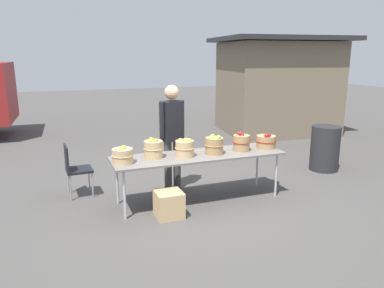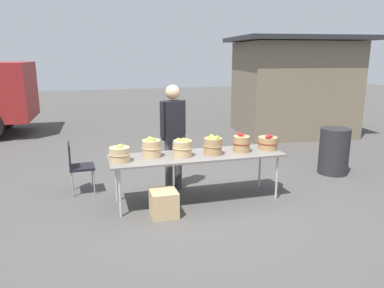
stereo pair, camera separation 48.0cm
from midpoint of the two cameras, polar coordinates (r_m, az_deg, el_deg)
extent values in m
plane|color=#474442|center=(5.98, 3.13, -8.62)|extent=(40.00, 40.00, 0.00)
cube|color=slate|center=(5.74, 3.22, -1.82)|extent=(2.70, 0.76, 0.03)
cylinder|color=#B2B2B7|center=(5.31, -8.49, -7.51)|extent=(0.04, 0.04, 0.72)
cylinder|color=#B2B2B7|center=(6.10, 15.14, -5.03)|extent=(0.04, 0.04, 0.72)
cylinder|color=#B2B2B7|center=(5.87, -9.28, -5.46)|extent=(0.04, 0.04, 0.72)
cylinder|color=#B2B2B7|center=(6.60, 12.48, -3.47)|extent=(0.04, 0.04, 0.72)
cylinder|color=tan|center=(5.39, -8.60, -1.63)|extent=(0.29, 0.29, 0.21)
torus|color=tan|center=(5.39, -8.61, -1.52)|extent=(0.31, 0.31, 0.01)
sphere|color=#8CB738|center=(5.32, -8.64, -0.72)|extent=(0.07, 0.07, 0.07)
sphere|color=#9EC647|center=(5.34, -8.71, -0.51)|extent=(0.07, 0.07, 0.07)
sphere|color=#9EC647|center=(5.36, -8.53, -0.37)|extent=(0.07, 0.07, 0.07)
sphere|color=#9EC647|center=(5.39, -8.39, -0.38)|extent=(0.07, 0.07, 0.07)
cylinder|color=tan|center=(5.59, -3.83, -0.72)|extent=(0.28, 0.28, 0.26)
torus|color=tan|center=(5.59, -3.83, -0.59)|extent=(0.30, 0.30, 0.01)
sphere|color=#7AA833|center=(5.59, -4.03, 0.53)|extent=(0.07, 0.07, 0.07)
sphere|color=#7AA833|center=(5.65, -4.15, 0.85)|extent=(0.06, 0.06, 0.06)
sphere|color=#7AA833|center=(5.52, -3.45, 0.58)|extent=(0.07, 0.07, 0.07)
sphere|color=#9EC647|center=(5.51, -4.37, 0.54)|extent=(0.07, 0.07, 0.07)
sphere|color=#9EC647|center=(5.61, -3.87, 0.65)|extent=(0.07, 0.07, 0.07)
cylinder|color=tan|center=(5.61, 0.99, -0.71)|extent=(0.28, 0.28, 0.24)
torus|color=tan|center=(5.61, 0.99, -0.59)|extent=(0.30, 0.30, 0.01)
sphere|color=#9EC647|center=(5.59, 1.13, 0.57)|extent=(0.08, 0.08, 0.08)
sphere|color=#9EC647|center=(5.52, 1.68, 0.45)|extent=(0.08, 0.08, 0.08)
sphere|color=#8CB738|center=(5.60, 0.35, 0.53)|extent=(0.08, 0.08, 0.08)
sphere|color=#9EC647|center=(5.53, 1.46, 0.50)|extent=(0.07, 0.07, 0.07)
cylinder|color=#A87F51|center=(5.75, 5.65, -0.36)|extent=(0.28, 0.28, 0.26)
torus|color=#A87F51|center=(5.75, 5.65, -0.24)|extent=(0.30, 0.30, 0.01)
sphere|color=#7AA833|center=(5.68, 5.13, 0.75)|extent=(0.06, 0.06, 0.06)
sphere|color=#8CB738|center=(5.73, 5.28, 0.96)|extent=(0.08, 0.08, 0.08)
sphere|color=#8CB738|center=(5.68, 6.31, 0.91)|extent=(0.08, 0.08, 0.08)
sphere|color=#9EC647|center=(5.66, 6.05, 0.80)|extent=(0.07, 0.07, 0.07)
sphere|color=#8CB738|center=(5.72, 5.55, 0.85)|extent=(0.07, 0.07, 0.07)
sphere|color=#9EC647|center=(5.67, 5.83, 0.74)|extent=(0.08, 0.08, 0.08)
sphere|color=#8CB738|center=(5.78, 5.45, 1.12)|extent=(0.08, 0.08, 0.08)
cylinder|color=#A87F51|center=(5.97, 9.93, 0.00)|extent=(0.27, 0.27, 0.25)
torus|color=maroon|center=(5.97, 9.94, 0.12)|extent=(0.29, 0.29, 0.01)
sphere|color=maroon|center=(5.94, 9.95, 1.08)|extent=(0.08, 0.08, 0.08)
sphere|color=maroon|center=(5.93, 9.83, 1.41)|extent=(0.08, 0.08, 0.08)
sphere|color=#B22319|center=(5.93, 10.03, 1.28)|extent=(0.07, 0.07, 0.07)
sphere|color=maroon|center=(6.02, 9.56, 1.42)|extent=(0.08, 0.08, 0.08)
cylinder|color=#A87F51|center=(6.22, 13.77, 0.12)|extent=(0.32, 0.32, 0.20)
torus|color=maroon|center=(6.22, 13.77, 0.21)|extent=(0.34, 0.34, 0.01)
sphere|color=maroon|center=(6.19, 14.22, 1.04)|extent=(0.07, 0.07, 0.07)
sphere|color=maroon|center=(6.08, 13.81, 1.01)|extent=(0.08, 0.08, 0.08)
sphere|color=maroon|center=(6.21, 14.04, 1.14)|extent=(0.07, 0.07, 0.07)
sphere|color=maroon|center=(6.10, 14.04, 0.96)|extent=(0.07, 0.07, 0.07)
sphere|color=maroon|center=(6.19, 13.81, 0.90)|extent=(0.07, 0.07, 0.07)
cylinder|color=#3F3F3F|center=(6.32, 0.03, -3.16)|extent=(0.13, 0.13, 0.87)
cylinder|color=#3F3F3F|center=(6.23, -1.39, -3.41)|extent=(0.13, 0.13, 0.87)
cube|color=black|center=(6.10, -0.70, 3.60)|extent=(0.38, 0.32, 0.65)
sphere|color=tan|center=(6.03, -0.71, 7.98)|extent=(0.24, 0.24, 0.24)
cylinder|color=black|center=(6.19, 0.81, 4.09)|extent=(0.09, 0.09, 0.58)
cylinder|color=black|center=(6.00, -2.25, 3.77)|extent=(0.09, 0.09, 0.58)
cube|color=black|center=(11.64, -22.71, 9.19)|extent=(0.11, 1.76, 0.80)
cylinder|color=black|center=(12.87, -26.08, 4.15)|extent=(0.91, 0.32, 0.90)
cube|color=#726651|center=(11.23, 16.47, 8.16)|extent=(3.25, 2.73, 2.60)
cube|color=#262628|center=(11.19, 16.96, 15.20)|extent=(3.81, 3.28, 0.12)
cube|color=white|center=(10.30, 20.79, 8.51)|extent=(1.40, 0.20, 0.90)
cube|color=black|center=(6.35, -14.54, -3.49)|extent=(0.42, 0.42, 0.04)
cube|color=black|center=(6.28, -16.30, -1.71)|extent=(0.05, 0.40, 0.40)
cylinder|color=gray|center=(6.28, -12.73, -5.81)|extent=(0.02, 0.02, 0.42)
cylinder|color=gray|center=(6.60, -13.09, -4.86)|extent=(0.02, 0.02, 0.42)
cylinder|color=gray|center=(6.25, -15.84, -6.07)|extent=(0.02, 0.02, 0.42)
cylinder|color=gray|center=(6.57, -16.04, -5.11)|extent=(0.02, 0.02, 0.42)
cylinder|color=#262628|center=(7.74, 22.71, -1.03)|extent=(0.56, 0.56, 0.89)
cube|color=tan|center=(5.36, -1.76, -9.16)|extent=(0.37, 0.37, 0.37)
camera|label=1|loc=(0.24, -87.70, 0.56)|focal=34.65mm
camera|label=2|loc=(0.24, 92.30, -0.56)|focal=34.65mm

